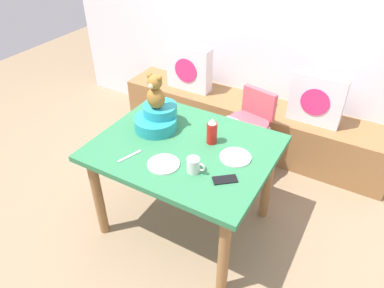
{
  "coord_description": "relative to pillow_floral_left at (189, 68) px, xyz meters",
  "views": [
    {
      "loc": [
        0.99,
        -1.63,
        2.15
      ],
      "look_at": [
        0.0,
        0.1,
        0.69
      ],
      "focal_mm": 33.57,
      "sensor_mm": 36.0,
      "label": 1
    }
  ],
  "objects": [
    {
      "name": "table_fork",
      "position": [
        0.42,
        -1.47,
        0.06
      ],
      "size": [
        0.07,
        0.17,
        0.01
      ],
      "primitive_type": "cube",
      "rotation": [
        0.0,
        0.0,
        2.83
      ],
      "color": "silver",
      "rests_on": "dining_table"
    },
    {
      "name": "pillow_floral_left",
      "position": [
        0.0,
        0.0,
        0.0
      ],
      "size": [
        0.44,
        0.15,
        0.44
      ],
      "color": "silver",
      "rests_on": "window_bench"
    },
    {
      "name": "dinner_plate_near",
      "position": [
        1.01,
        -1.15,
        0.07
      ],
      "size": [
        0.2,
        0.2,
        0.01
      ],
      "primitive_type": "cylinder",
      "color": "white",
      "rests_on": "dining_table"
    },
    {
      "name": "pillow_floral_right",
      "position": [
        1.24,
        0.0,
        0.0
      ],
      "size": [
        0.44,
        0.15,
        0.44
      ],
      "color": "silver",
      "rests_on": "window_bench"
    },
    {
      "name": "book_stack",
      "position": [
        0.76,
        0.02,
        -0.17
      ],
      "size": [
        0.2,
        0.14,
        0.1
      ],
      "primitive_type": "cube",
      "color": "teal",
      "rests_on": "window_bench"
    },
    {
      "name": "infant_seat_teal",
      "position": [
        0.38,
        -1.1,
        0.13
      ],
      "size": [
        0.3,
        0.33,
        0.16
      ],
      "color": "teal",
      "rests_on": "dining_table"
    },
    {
      "name": "window_bench",
      "position": [
        0.66,
        0.02,
        -0.45
      ],
      "size": [
        2.6,
        0.44,
        0.46
      ],
      "primitive_type": "cube",
      "color": "olive",
      "rests_on": "ground_plane"
    },
    {
      "name": "back_wall",
      "position": [
        0.66,
        0.29,
        0.62
      ],
      "size": [
        4.4,
        0.1,
        2.6
      ],
      "primitive_type": "cube",
      "color": "silver",
      "rests_on": "ground_plane"
    },
    {
      "name": "highchair",
      "position": [
        0.81,
        -0.42,
        -0.16
      ],
      "size": [
        0.39,
        0.5,
        0.79
      ],
      "color": "#D84C59",
      "rests_on": "ground_plane"
    },
    {
      "name": "teddy_bear",
      "position": [
        0.38,
        -1.1,
        0.34
      ],
      "size": [
        0.13,
        0.12,
        0.25
      ],
      "color": "olive",
      "rests_on": "infant_seat_teal"
    },
    {
      "name": "dining_table",
      "position": [
        0.66,
        -1.2,
        -0.05
      ],
      "size": [
        1.16,
        0.94,
        0.74
      ],
      "color": "#2D7247",
      "rests_on": "ground_plane"
    },
    {
      "name": "coffee_mug",
      "position": [
        0.84,
        -1.39,
        0.11
      ],
      "size": [
        0.12,
        0.08,
        0.09
      ],
      "color": "silver",
      "rests_on": "dining_table"
    },
    {
      "name": "ground_plane",
      "position": [
        0.66,
        -1.2,
        -0.68
      ],
      "size": [
        8.0,
        8.0,
        0.0
      ],
      "primitive_type": "plane",
      "color": "#8C7256"
    },
    {
      "name": "cell_phone",
      "position": [
        1.04,
        -1.37,
        0.06
      ],
      "size": [
        0.16,
        0.15,
        0.01
      ],
      "primitive_type": "cube",
      "rotation": [
        0.0,
        0.0,
        2.26
      ],
      "color": "black",
      "rests_on": "dining_table"
    },
    {
      "name": "dinner_plate_far",
      "position": [
        0.65,
        -1.43,
        0.07
      ],
      "size": [
        0.2,
        0.2,
        0.01
      ],
      "primitive_type": "cylinder",
      "color": "white",
      "rests_on": "dining_table"
    },
    {
      "name": "ketchup_bottle",
      "position": [
        0.8,
        -1.07,
        0.15
      ],
      "size": [
        0.07,
        0.07,
        0.18
      ],
      "color": "red",
      "rests_on": "dining_table"
    }
  ]
}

